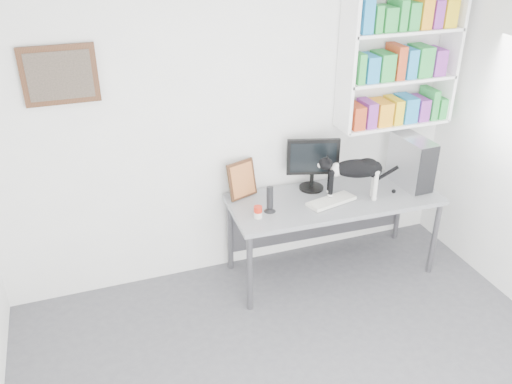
% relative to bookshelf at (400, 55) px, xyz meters
% --- Properties ---
extents(room, '(4.01, 4.01, 2.70)m').
position_rel_bookshelf_xyz_m(room, '(-1.40, -1.85, -0.50)').
color(room, '#57575C').
rests_on(room, ground).
extents(bookshelf, '(1.03, 0.28, 1.24)m').
position_rel_bookshelf_xyz_m(bookshelf, '(0.00, 0.00, 0.00)').
color(bookshelf, white).
rests_on(bookshelf, room).
extents(wall_art, '(0.52, 0.04, 0.42)m').
position_rel_bookshelf_xyz_m(wall_art, '(-2.70, 0.12, 0.05)').
color(wall_art, '#4D2818').
rests_on(wall_art, room).
extents(desk, '(1.83, 0.77, 0.75)m').
position_rel_bookshelf_xyz_m(desk, '(-0.66, -0.26, -1.47)').
color(desk, gray).
rests_on(desk, room).
extents(monitor, '(0.49, 0.33, 0.48)m').
position_rel_bookshelf_xyz_m(monitor, '(-0.78, -0.05, -0.86)').
color(monitor, black).
rests_on(monitor, desk).
extents(keyboard, '(0.45, 0.25, 0.03)m').
position_rel_bookshelf_xyz_m(keyboard, '(-0.73, -0.34, -1.08)').
color(keyboard, beige).
rests_on(keyboard, desk).
extents(pc_tower, '(0.22, 0.45, 0.44)m').
position_rel_bookshelf_xyz_m(pc_tower, '(0.07, -0.25, -0.88)').
color(pc_tower, '#B8B9BD').
rests_on(pc_tower, desk).
extents(speaker, '(0.12, 0.12, 0.23)m').
position_rel_bookshelf_xyz_m(speaker, '(-1.27, -0.30, -0.99)').
color(speaker, black).
rests_on(speaker, desk).
extents(leaning_print, '(0.29, 0.19, 0.33)m').
position_rel_bookshelf_xyz_m(leaning_print, '(-1.40, 0.02, -0.93)').
color(leaning_print, '#4D2818').
rests_on(leaning_print, desk).
extents(soup_can, '(0.09, 0.09, 0.10)m').
position_rel_bookshelf_xyz_m(soup_can, '(-1.39, -0.36, -1.05)').
color(soup_can, red).
rests_on(soup_can, desk).
extents(cat, '(0.62, 0.34, 0.37)m').
position_rel_bookshelf_xyz_m(cat, '(-0.52, -0.32, -0.91)').
color(cat, black).
rests_on(cat, desk).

